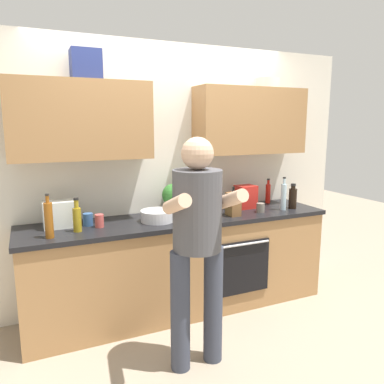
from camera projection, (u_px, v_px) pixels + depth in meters
name	position (u px, v px, depth m)	size (l,w,h in m)	color
ground_plane	(182.00, 308.00, 3.58)	(12.00, 12.00, 0.00)	gray
back_wall_unit	(170.00, 151.00, 3.56)	(4.00, 0.38, 2.50)	silver
counter	(182.00, 264.00, 3.50)	(2.84, 0.67, 0.90)	#A37547
person_standing	(197.00, 235.00, 2.58)	(0.49, 0.45, 1.66)	#383D4C
bottle_wine	(181.00, 210.00, 3.33)	(0.06, 0.06, 0.23)	#471419
bottle_vinegar	(211.00, 201.00, 3.71)	(0.08, 0.08, 0.23)	brown
bottle_water	(284.00, 196.00, 3.70)	(0.05, 0.05, 0.33)	silver
bottle_hotsauce	(268.00, 193.00, 4.03)	(0.05, 0.05, 0.27)	red
bottle_oil	(77.00, 218.00, 2.95)	(0.07, 0.07, 0.27)	olive
bottle_soda	(204.00, 202.00, 3.40)	(0.07, 0.07, 0.33)	#198C33
bottle_soy	(293.00, 198.00, 3.76)	(0.08, 0.08, 0.26)	black
bottle_syrup	(49.00, 220.00, 2.78)	(0.06, 0.06, 0.34)	#8C4C14
cup_tea	(88.00, 219.00, 3.14)	(0.08, 0.08, 0.10)	#33598C
cup_ceramic	(99.00, 221.00, 3.09)	(0.07, 0.07, 0.11)	#BF4C47
cup_stoneware	(261.00, 208.00, 3.61)	(0.08, 0.08, 0.09)	slate
mixing_bowl	(157.00, 216.00, 3.28)	(0.29, 0.29, 0.10)	silver
knife_block	(233.00, 204.00, 3.48)	(0.10, 0.14, 0.27)	brown
potted_herb	(173.00, 197.00, 3.51)	(0.21, 0.21, 0.29)	#9E6647
grocery_bag_crisps	(246.00, 197.00, 3.79)	(0.20, 0.16, 0.23)	red
grocery_bag_produce	(59.00, 214.00, 3.07)	(0.25, 0.15, 0.22)	silver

